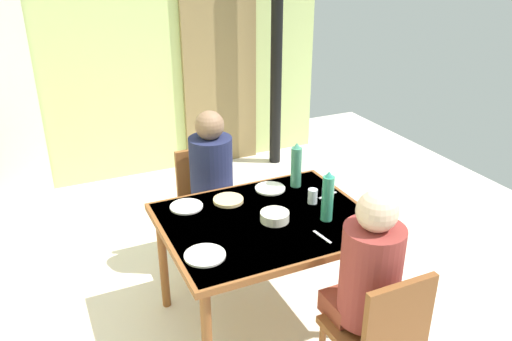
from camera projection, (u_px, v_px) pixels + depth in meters
The scene contains 19 objects.
ground_plane at pixel (213, 328), 3.26m from camera, with size 6.72×6.72×0.00m, color silver.
wall_back at pixel (113, 49), 4.86m from camera, with size 4.34×0.10×2.60m, color #C2D683.
door_wooden at pixel (220, 72), 5.32m from camera, with size 0.80×0.05×2.00m, color olive.
stove_pipe_column at pixel (277, 43), 5.17m from camera, with size 0.12×0.12×2.60m, color black.
dining_table at pixel (267, 230), 3.05m from camera, with size 1.22×0.98×0.76m.
chair_near_diner at pixel (380, 334), 2.51m from camera, with size 0.40×0.40×0.87m.
chair_far_diner at pixel (207, 200), 3.79m from camera, with size 0.40×0.40×0.87m.
person_near_diner at pixel (369, 271), 2.51m from camera, with size 0.30×0.37×0.77m.
person_far_diner at pixel (212, 172), 3.56m from camera, with size 0.30×0.37×0.77m.
water_bottle_green_near at pixel (296, 166), 3.36m from camera, with size 0.07×0.07×0.31m.
water_bottle_green_far at pixel (328, 197), 2.95m from camera, with size 0.07×0.07×0.31m.
serving_bowl_center at pixel (275, 216), 2.99m from camera, with size 0.17×0.17×0.06m, color silver.
dinner_plate_near_left at pixel (205, 255), 2.66m from camera, with size 0.22×0.22×0.01m, color white.
dinner_plate_near_right at pixel (186, 206), 3.14m from camera, with size 0.20×0.20×0.01m, color white.
dinner_plate_far_center at pixel (270, 188), 3.37m from camera, with size 0.20×0.20×0.01m, color white.
drinking_glass_by_near_diner at pixel (313, 196), 3.18m from camera, with size 0.06×0.06×0.09m, color silver.
bread_plate_sliced at pixel (228, 200), 3.21m from camera, with size 0.19×0.19×0.02m, color #DBB77A.
cutlery_knife_near at pixel (322, 237), 2.83m from camera, with size 0.15×0.02×0.00m, color silver.
cutlery_fork_near at pixel (328, 195), 3.29m from camera, with size 0.15×0.02×0.00m, color silver.
Camera 1 is at (-0.83, -2.43, 2.26)m, focal length 36.02 mm.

